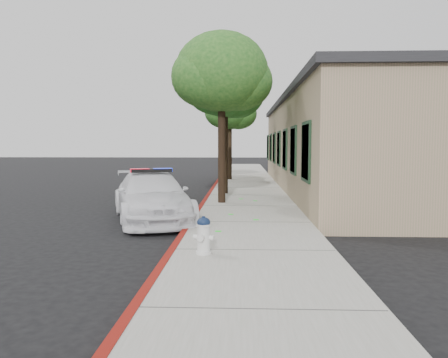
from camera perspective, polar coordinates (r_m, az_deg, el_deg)
ground at (r=11.50m, az=-4.69°, el=-6.27°), size 120.00×120.00×0.00m
sidewalk at (r=14.36m, az=3.15°, el=-3.79°), size 3.20×60.00×0.15m
red_curb at (r=14.42m, az=-2.99°, el=-3.73°), size 0.14×60.00×0.16m
clapboard_building at (r=20.89m, az=17.09°, el=4.28°), size 7.30×20.89×4.24m
police_car at (r=12.50m, az=-9.41°, el=-2.27°), size 3.33×5.06×1.48m
fire_hydrant at (r=8.07m, az=-2.68°, el=-7.32°), size 0.40×0.35×0.70m
street_tree_near at (r=15.17m, az=-0.28°, el=13.35°), size 3.43×3.17×5.80m
street_tree_mid at (r=18.02m, az=0.18°, el=11.60°), size 3.15×2.93×5.59m
street_tree_far at (r=25.01m, az=0.82°, el=8.88°), size 2.96×2.73×5.17m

